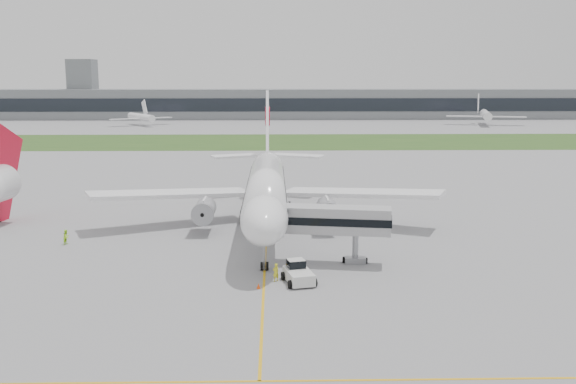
{
  "coord_description": "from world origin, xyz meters",
  "views": [
    {
      "loc": [
        1.02,
        -80.07,
        20.18
      ],
      "look_at": [
        2.86,
        2.0,
        5.3
      ],
      "focal_mm": 40.0,
      "sensor_mm": 36.0,
      "label": 1
    }
  ],
  "objects_px": {
    "jet_bridge": "(321,220)",
    "ground_crew_near": "(276,272)",
    "airliner": "(266,186)",
    "pushback_tug": "(298,273)"
  },
  "relations": [
    {
      "from": "jet_bridge",
      "to": "ground_crew_near",
      "type": "bearing_deg",
      "value": -119.49
    },
    {
      "from": "airliner",
      "to": "ground_crew_near",
      "type": "bearing_deg",
      "value": -87.15
    },
    {
      "from": "airliner",
      "to": "jet_bridge",
      "type": "relative_size",
      "value": 3.78
    },
    {
      "from": "pushback_tug",
      "to": "jet_bridge",
      "type": "distance_m",
      "value": 8.0
    },
    {
      "from": "ground_crew_near",
      "to": "pushback_tug",
      "type": "bearing_deg",
      "value": 136.63
    },
    {
      "from": "jet_bridge",
      "to": "ground_crew_near",
      "type": "relative_size",
      "value": 7.68
    },
    {
      "from": "pushback_tug",
      "to": "ground_crew_near",
      "type": "bearing_deg",
      "value": 158.06
    },
    {
      "from": "jet_bridge",
      "to": "ground_crew_near",
      "type": "height_order",
      "value": "jet_bridge"
    },
    {
      "from": "airliner",
      "to": "pushback_tug",
      "type": "relative_size",
      "value": 11.88
    },
    {
      "from": "jet_bridge",
      "to": "ground_crew_near",
      "type": "xyz_separation_m",
      "value": [
        -4.96,
        -6.11,
        -3.89
      ]
    }
  ]
}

